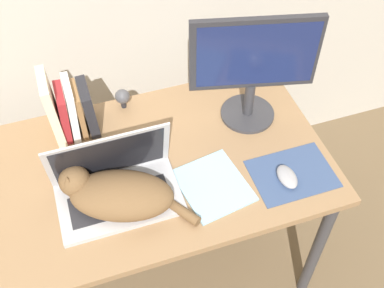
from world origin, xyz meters
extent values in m
cube|color=#93704C|center=(0.00, 0.35, 0.71)|extent=(1.21, 0.71, 0.03)
cylinder|color=#38383D|center=(0.56, 0.05, 0.35)|extent=(0.04, 0.04, 0.69)
cylinder|color=#38383D|center=(-0.56, 0.66, 0.35)|extent=(0.04, 0.04, 0.69)
cylinder|color=#38383D|center=(0.56, 0.66, 0.35)|extent=(0.04, 0.04, 0.69)
cube|color=#B7B7BC|center=(-0.13, 0.24, 0.73)|extent=(0.39, 0.23, 0.02)
cube|color=#28282D|center=(-0.13, 0.23, 0.74)|extent=(0.32, 0.12, 0.00)
cube|color=#B7B7BC|center=(-0.13, 0.33, 0.85)|extent=(0.39, 0.06, 0.22)
cube|color=black|center=(-0.13, 0.33, 0.85)|extent=(0.35, 0.05, 0.19)
ellipsoid|color=brown|center=(-0.12, 0.22, 0.78)|extent=(0.37, 0.29, 0.12)
sphere|color=brown|center=(-0.25, 0.30, 0.81)|extent=(0.10, 0.10, 0.10)
cone|color=brown|center=(-0.25, 0.33, 0.84)|extent=(0.04, 0.04, 0.03)
cone|color=brown|center=(-0.27, 0.28, 0.84)|extent=(0.04, 0.04, 0.03)
cylinder|color=brown|center=(0.04, 0.14, 0.74)|extent=(0.10, 0.13, 0.03)
cylinder|color=#333338|center=(0.41, 0.47, 0.73)|extent=(0.20, 0.20, 0.01)
cylinder|color=#333338|center=(0.41, 0.47, 0.80)|extent=(0.04, 0.04, 0.14)
cube|color=#28282D|center=(0.41, 0.47, 1.01)|extent=(0.42, 0.12, 0.27)
cube|color=navy|center=(0.41, 0.46, 1.01)|extent=(0.39, 0.09, 0.24)
cube|color=#384C75|center=(0.44, 0.17, 0.72)|extent=(0.27, 0.20, 0.00)
ellipsoid|color=#99999E|center=(0.41, 0.15, 0.74)|extent=(0.06, 0.10, 0.03)
cube|color=beige|center=(-0.27, 0.60, 0.85)|extent=(0.04, 0.15, 0.26)
cube|color=maroon|center=(-0.24, 0.60, 0.82)|extent=(0.04, 0.13, 0.19)
cube|color=white|center=(-0.21, 0.60, 0.83)|extent=(0.04, 0.14, 0.21)
cube|color=olive|center=(-0.18, 0.60, 0.81)|extent=(0.02, 0.13, 0.19)
cube|color=#232328|center=(-0.15, 0.60, 0.82)|extent=(0.04, 0.13, 0.19)
cube|color=#99C6E0|center=(0.17, 0.20, 0.73)|extent=(0.24, 0.27, 0.01)
cylinder|color=#232328|center=(-0.02, 0.66, 0.73)|extent=(0.02, 0.02, 0.02)
sphere|color=#4C4C51|center=(-0.02, 0.66, 0.77)|extent=(0.06, 0.06, 0.06)
camera|label=1|loc=(-0.19, -0.65, 2.01)|focal=45.00mm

